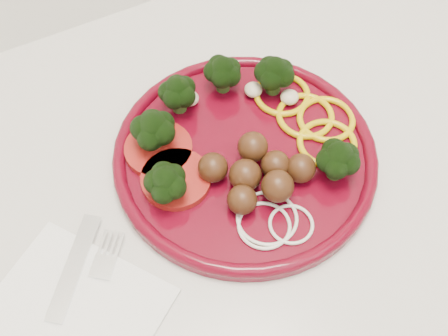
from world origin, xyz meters
name	(u,v)px	position (x,y,z in m)	size (l,w,h in m)	color
counter	(273,304)	(0.00, 1.70, 0.45)	(2.40, 0.60, 0.90)	silver
plate	(242,148)	(-0.06, 1.73, 0.92)	(0.27, 0.27, 0.06)	#4E0412
napkin	(65,324)	(-0.28, 1.64, 0.90)	(0.15, 0.15, 0.00)	white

